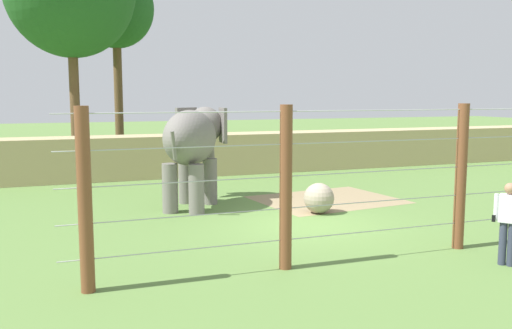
# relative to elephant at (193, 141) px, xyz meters

# --- Properties ---
(ground_plane) EXTENTS (120.00, 120.00, 0.00)m
(ground_plane) POSITION_rel_elephant_xyz_m (2.25, -3.43, -2.00)
(ground_plane) COLOR #5B7F3D
(dirt_patch) EXTENTS (4.81, 4.06, 0.01)m
(dirt_patch) POSITION_rel_elephant_xyz_m (4.33, -0.52, -2.00)
(dirt_patch) COLOR #937F5B
(dirt_patch) RESTS_ON ground
(embankment_wall) EXTENTS (36.00, 1.80, 1.73)m
(embankment_wall) POSITION_rel_elephant_xyz_m (2.25, 6.61, -1.13)
(embankment_wall) COLOR tan
(embankment_wall) RESTS_ON ground
(elephant) EXTENTS (2.91, 3.68, 3.02)m
(elephant) POSITION_rel_elephant_xyz_m (0.00, 0.00, 0.00)
(elephant) COLOR slate
(elephant) RESTS_ON ground
(enrichment_ball) EXTENTS (0.88, 0.88, 0.88)m
(enrichment_ball) POSITION_rel_elephant_xyz_m (3.12, -2.27, -1.56)
(enrichment_ball) COLOR gray
(enrichment_ball) RESTS_ON ground
(cable_fence) EXTENTS (12.54, 0.24, 3.21)m
(cable_fence) POSITION_rel_elephant_xyz_m (2.27, -6.60, -0.39)
(cable_fence) COLOR brown
(cable_fence) RESTS_ON ground
(zookeeper) EXTENTS (0.45, 0.51, 1.67)m
(zookeeper) POSITION_rel_elephant_xyz_m (4.42, -7.96, -1.07)
(zookeeper) COLOR #33384C
(zookeeper) RESTS_ON ground
(tree_far_left) EXTENTS (3.87, 3.87, 9.87)m
(tree_far_left) POSITION_rel_elephant_xyz_m (-0.70, 13.32, 5.74)
(tree_far_left) COLOR brown
(tree_far_left) RESTS_ON ground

